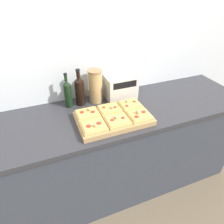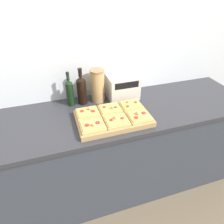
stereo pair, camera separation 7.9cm
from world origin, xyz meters
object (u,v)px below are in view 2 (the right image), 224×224
(grain_jar_tall, at_px, (98,86))
(toaster_oven, at_px, (123,87))
(cutting_board, at_px, (113,118))
(wine_bottle, at_px, (82,90))
(olive_oil_bottle, at_px, (70,92))

(grain_jar_tall, relative_size, toaster_oven, 1.00)
(cutting_board, bearing_deg, toaster_oven, 59.04)
(wine_bottle, bearing_deg, cutting_board, -62.22)
(wine_bottle, height_order, toaster_oven, wine_bottle)
(olive_oil_bottle, xyz_separation_m, toaster_oven, (0.46, -0.01, -0.02))
(cutting_board, relative_size, olive_oil_bottle, 1.85)
(cutting_board, relative_size, wine_bottle, 1.75)
(wine_bottle, xyz_separation_m, grain_jar_tall, (0.14, 0.00, 0.01))
(wine_bottle, bearing_deg, toaster_oven, -1.68)
(cutting_board, distance_m, olive_oil_bottle, 0.44)
(olive_oil_bottle, xyz_separation_m, grain_jar_tall, (0.24, 0.00, 0.02))
(cutting_board, xyz_separation_m, grain_jar_tall, (-0.03, 0.33, 0.12))
(cutting_board, distance_m, grain_jar_tall, 0.35)
(cutting_board, height_order, wine_bottle, wine_bottle)
(toaster_oven, bearing_deg, olive_oil_bottle, 178.68)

